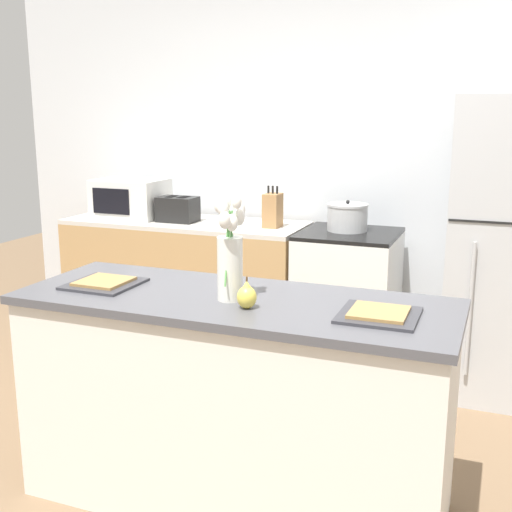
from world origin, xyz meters
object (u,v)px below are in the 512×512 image
object	(u,v)px
plate_setting_right	(379,314)
knife_block	(273,210)
pear_figurine	(247,296)
microwave	(131,198)
stove_range	(347,302)
plate_setting_left	(104,283)
flower_vase	(229,252)
cooking_pot	(347,217)
toaster	(178,209)
refrigerator	(511,251)

from	to	relation	value
plate_setting_right	knife_block	bearing A→B (deg)	121.85
pear_figurine	microwave	world-z (taller)	microwave
stove_range	microwave	distance (m)	1.70
plate_setting_right	knife_block	distance (m)	1.91
plate_setting_left	pear_figurine	bearing A→B (deg)	-6.55
flower_vase	knife_block	xyz separation A→B (m)	(-0.41, 1.62, -0.09)
flower_vase	knife_block	distance (m)	1.67
plate_setting_left	cooking_pot	bearing A→B (deg)	68.10
pear_figurine	cooking_pot	size ratio (longest dim) A/B	0.48
plate_setting_left	toaster	distance (m)	1.66
toaster	microwave	bearing A→B (deg)	173.33
toaster	knife_block	world-z (taller)	knife_block
pear_figurine	cooking_pot	bearing A→B (deg)	91.02
refrigerator	pear_figurine	xyz separation A→B (m)	(-0.94, -1.71, 0.09)
refrigerator	knife_block	world-z (taller)	refrigerator
stove_range	refrigerator	bearing A→B (deg)	0.04
pear_figurine	refrigerator	bearing A→B (deg)	61.16
plate_setting_left	plate_setting_right	world-z (taller)	same
pear_figurine	toaster	size ratio (longest dim) A/B	0.45
pear_figurine	plate_setting_left	size ratio (longest dim) A/B	0.43
stove_range	refrigerator	world-z (taller)	refrigerator
flower_vase	stove_range	bearing A→B (deg)	86.39
knife_block	pear_figurine	bearing A→B (deg)	-73.16
pear_figurine	knife_block	size ratio (longest dim) A/B	0.46
stove_range	toaster	xyz separation A→B (m)	(-1.19, -0.05, 0.54)
plate_setting_left	cooking_pot	xyz separation A→B (m)	(0.67, 1.67, 0.08)
refrigerator	plate_setting_right	world-z (taller)	refrigerator
refrigerator	knife_block	xyz separation A→B (m)	(-1.46, -0.01, 0.16)
flower_vase	microwave	size ratio (longest dim) A/B	0.89
stove_range	plate_setting_left	distance (m)	1.84
plate_setting_right	flower_vase	bearing A→B (deg)	179.81
flower_vase	plate_setting_right	xyz separation A→B (m)	(0.60, -0.00, -0.19)
refrigerator	pear_figurine	size ratio (longest dim) A/B	13.95
pear_figurine	knife_block	world-z (taller)	knife_block
plate_setting_left	toaster	world-z (taller)	toaster
plate_setting_left	knife_block	xyz separation A→B (m)	(0.19, 1.62, 0.10)
stove_range	flower_vase	xyz separation A→B (m)	(-0.10, -1.63, 0.65)
flower_vase	cooking_pot	size ratio (longest dim) A/B	1.64
refrigerator	plate_setting_right	bearing A→B (deg)	-105.47
plate_setting_right	microwave	xyz separation A→B (m)	(-2.09, 1.63, 0.12)
toaster	knife_block	size ratio (longest dim) A/B	1.04
refrigerator	stove_range	bearing A→B (deg)	-179.96
stove_range	toaster	size ratio (longest dim) A/B	3.27
refrigerator	microwave	world-z (taller)	refrigerator
toaster	cooking_pot	world-z (taller)	cooking_pot
flower_vase	plate_setting_left	xyz separation A→B (m)	(-0.59, -0.00, -0.19)
flower_vase	knife_block	world-z (taller)	flower_vase
stove_range	cooking_pot	bearing A→B (deg)	123.91
stove_range	plate_setting_right	bearing A→B (deg)	-73.05
stove_range	flower_vase	distance (m)	1.76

